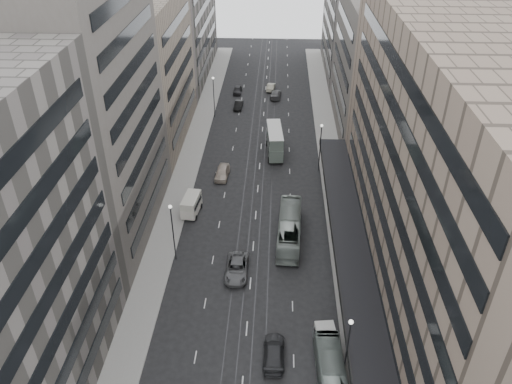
% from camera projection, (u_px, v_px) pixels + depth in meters
% --- Properties ---
extents(ground, '(220.00, 220.00, 0.00)m').
position_uv_depth(ground, '(246.00, 336.00, 53.05)').
color(ground, black).
rests_on(ground, ground).
extents(sidewalk_right, '(4.00, 125.00, 0.15)m').
position_uv_depth(sidewalk_right, '(331.00, 163.00, 83.91)').
color(sidewalk_right, gray).
rests_on(sidewalk_right, ground).
extents(sidewalk_left, '(4.00, 125.00, 0.15)m').
position_uv_depth(sidewalk_left, '(190.00, 160.00, 84.83)').
color(sidewalk_left, gray).
rests_on(sidewalk_left, ground).
extents(department_store, '(19.20, 60.00, 30.00)m').
position_uv_depth(department_store, '(460.00, 182.00, 50.74)').
color(department_store, '#786758').
rests_on(department_store, ground).
extents(building_right_mid, '(15.00, 28.00, 24.00)m').
position_uv_depth(building_right_mid, '(383.00, 66.00, 89.15)').
color(building_right_mid, '#4E4943').
rests_on(building_right_mid, ground).
extents(building_right_far, '(15.00, 32.00, 28.00)m').
position_uv_depth(building_right_far, '(362.00, 13.00, 113.15)').
color(building_right_far, slate).
rests_on(building_right_far, ground).
extents(building_left_b, '(15.00, 26.00, 34.00)m').
position_uv_depth(building_left_b, '(78.00, 111.00, 60.47)').
color(building_left_b, '#4E4943').
rests_on(building_left_b, ground).
extents(building_left_c, '(15.00, 28.00, 25.00)m').
position_uv_depth(building_left_c, '(137.00, 71.00, 85.51)').
color(building_left_c, '#716558').
rests_on(building_left_c, ground).
extents(building_left_d, '(15.00, 38.00, 28.00)m').
position_uv_depth(building_left_d, '(172.00, 14.00, 112.30)').
color(building_left_d, slate).
rests_on(building_left_d, ground).
extents(lamp_right_near, '(0.44, 0.44, 8.32)m').
position_uv_depth(lamp_right_near, '(348.00, 344.00, 45.65)').
color(lamp_right_near, '#262628').
rests_on(lamp_right_near, ground).
extents(lamp_right_far, '(0.44, 0.44, 8.32)m').
position_uv_depth(lamp_right_far, '(320.00, 142.00, 79.10)').
color(lamp_right_far, '#262628').
rests_on(lamp_right_far, ground).
extents(lamp_left_near, '(0.44, 0.44, 8.32)m').
position_uv_depth(lamp_left_near, '(172.00, 226.00, 60.61)').
color(lamp_left_near, '#262628').
rests_on(lamp_left_near, ground).
extents(lamp_left_far, '(0.44, 0.44, 8.32)m').
position_uv_depth(lamp_left_far, '(214.00, 92.00, 96.58)').
color(lamp_left_far, '#262628').
rests_on(lamp_left_far, ground).
extents(bus_near, '(2.90, 10.52, 2.90)m').
position_uv_depth(bus_near, '(332.00, 380.00, 46.79)').
color(bus_near, gray).
rests_on(bus_near, ground).
extents(bus_far, '(3.47, 12.36, 3.41)m').
position_uv_depth(bus_far, '(289.00, 228.00, 66.04)').
color(bus_far, gray).
rests_on(bus_far, ground).
extents(double_decker, '(3.19, 8.64, 4.64)m').
position_uv_depth(double_decker, '(275.00, 141.00, 85.43)').
color(double_decker, slate).
rests_on(double_decker, ground).
extents(vw_microbus, '(2.66, 5.00, 2.58)m').
position_uv_depth(vw_microbus, '(327.00, 346.00, 50.13)').
color(vw_microbus, '#54585B').
rests_on(vw_microbus, ground).
extents(panel_van, '(2.61, 4.66, 2.81)m').
position_uv_depth(panel_van, '(191.00, 204.00, 71.00)').
color(panel_van, silver).
rests_on(panel_van, ground).
extents(sedan_2, '(2.79, 5.92, 1.64)m').
position_uv_depth(sedan_2, '(237.00, 268.00, 60.77)').
color(sedan_2, '#565759').
rests_on(sedan_2, ground).
extents(sedan_3, '(2.26, 5.44, 1.57)m').
position_uv_depth(sedan_3, '(274.00, 352.00, 50.28)').
color(sedan_3, '#272729').
rests_on(sedan_3, ground).
extents(sedan_4, '(2.31, 5.16, 1.72)m').
position_uv_depth(sedan_4, '(222.00, 172.00, 79.77)').
color(sedan_4, '#B6A697').
rests_on(sedan_4, ground).
extents(sedan_5, '(1.80, 4.50, 1.46)m').
position_uv_depth(sedan_5, '(239.00, 105.00, 102.64)').
color(sedan_5, black).
rests_on(sedan_5, ground).
extents(sedan_6, '(3.01, 5.64, 1.51)m').
position_uv_depth(sedan_6, '(275.00, 143.00, 88.42)').
color(sedan_6, silver).
rests_on(sedan_6, ground).
extents(sedan_7, '(2.47, 5.40, 1.53)m').
position_uv_depth(sedan_7, '(276.00, 94.00, 107.49)').
color(sedan_7, '#505052').
rests_on(sedan_7, ground).
extents(sedan_8, '(1.84, 4.32, 1.46)m').
position_uv_depth(sedan_8, '(238.00, 90.00, 109.56)').
color(sedan_8, black).
rests_on(sedan_8, ground).
extents(sedan_9, '(2.06, 4.73, 1.51)m').
position_uv_depth(sedan_9, '(271.00, 87.00, 111.00)').
color(sedan_9, '#9E9983').
rests_on(sedan_9, ground).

